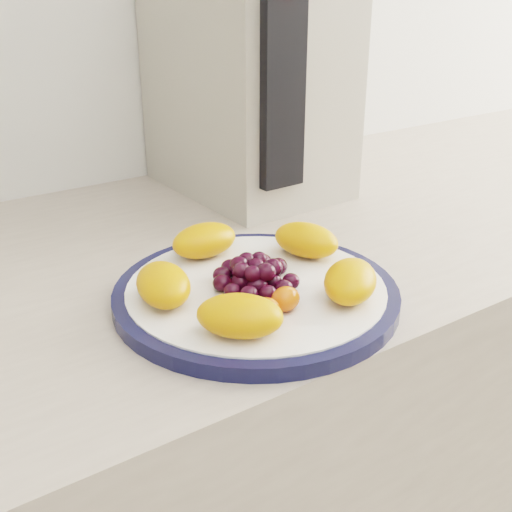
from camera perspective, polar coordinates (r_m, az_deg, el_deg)
plate_rim at (r=0.65m, az=0.00°, el=-3.41°), size 0.29×0.29×0.01m
plate_face at (r=0.65m, az=0.00°, el=-3.33°), size 0.26×0.26×0.02m
appliance_body at (r=0.96m, az=-0.79°, el=16.24°), size 0.21×0.29×0.35m
appliance_panel at (r=0.81m, az=2.33°, el=15.12°), size 0.06×0.02×0.26m
fruit_plate at (r=0.64m, az=-0.15°, el=-1.41°), size 0.25×0.24×0.04m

